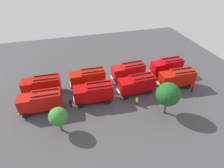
{
  "coord_description": "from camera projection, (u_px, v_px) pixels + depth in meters",
  "views": [
    {
      "loc": [
        7.52,
        27.57,
        22.29
      ],
      "look_at": [
        0.0,
        0.0,
        1.4
      ],
      "focal_mm": 28.38,
      "sensor_mm": 36.0,
      "label": 1
    }
  ],
  "objects": [
    {
      "name": "firefighter_0",
      "position": [
        70.0,
        103.0,
        31.54
      ],
      "size": [
        0.48,
        0.43,
        1.77
      ],
      "rotation": [
        0.0,
        0.0,
        4.12
      ],
      "color": "black",
      "rests_on": "ground"
    },
    {
      "name": "fire_truck_6",
      "position": [
        94.0,
        92.0,
        32.03
      ],
      "size": [
        7.31,
        3.05,
        3.88
      ],
      "rotation": [
        0.0,
        0.0,
        -0.05
      ],
      "color": "#B50606",
      "rests_on": "ground"
    },
    {
      "name": "firefighter_2",
      "position": [
        137.0,
        101.0,
        31.94
      ],
      "size": [
        0.32,
        0.46,
        1.64
      ],
      "rotation": [
        0.0,
        0.0,
        0.19
      ],
      "color": "black",
      "rests_on": "ground"
    },
    {
      "name": "tree_1",
      "position": [
        58.0,
        117.0,
        26.09
      ],
      "size": [
        2.87,
        2.87,
        4.45
      ],
      "color": "brown",
      "rests_on": "ground"
    },
    {
      "name": "fire_truck_4",
      "position": [
        177.0,
        78.0,
        35.8
      ],
      "size": [
        7.29,
        2.97,
        3.88
      ],
      "rotation": [
        0.0,
        0.0,
        -0.04
      ],
      "color": "#AF1205",
      "rests_on": "ground"
    },
    {
      "name": "fire_truck_2",
      "position": [
        88.0,
        78.0,
        35.87
      ],
      "size": [
        7.23,
        2.83,
        3.88
      ],
      "rotation": [
        0.0,
        0.0,
        -0.01
      ],
      "color": "#AD1406",
      "rests_on": "ground"
    },
    {
      "name": "fire_truck_7",
      "position": [
        41.0,
        101.0,
        30.14
      ],
      "size": [
        7.25,
        2.88,
        3.88
      ],
      "rotation": [
        0.0,
        0.0,
        -0.02
      ],
      "color": "#B3100A",
      "rests_on": "ground"
    },
    {
      "name": "fire_truck_5",
      "position": [
        137.0,
        84.0,
        34.11
      ],
      "size": [
        7.3,
        3.01,
        3.88
      ],
      "rotation": [
        0.0,
        0.0,
        0.04
      ],
      "color": "#BB0408",
      "rests_on": "ground"
    },
    {
      "name": "ground_plane",
      "position": [
        112.0,
        90.0,
        36.22
      ],
      "size": [
        63.13,
        63.13,
        0.0
      ],
      "primitive_type": "plane",
      "color": "#423F44"
    },
    {
      "name": "fire_truck_0",
      "position": [
        167.0,
        66.0,
        39.53
      ],
      "size": [
        7.29,
        2.98,
        3.88
      ],
      "rotation": [
        0.0,
        0.0,
        0.04
      ],
      "color": "#B9040C",
      "rests_on": "ground"
    },
    {
      "name": "fire_truck_3",
      "position": [
        42.0,
        85.0,
        33.86
      ],
      "size": [
        7.28,
        2.95,
        3.88
      ],
      "rotation": [
        0.0,
        0.0,
        -0.03
      ],
      "color": "#AC0D08",
      "rests_on": "ground"
    },
    {
      "name": "tree_0",
      "position": [
        168.0,
        94.0,
        28.57
      ],
      "size": [
        3.91,
        3.91,
        6.06
      ],
      "color": "brown",
      "rests_on": "ground"
    },
    {
      "name": "fire_truck_1",
      "position": [
        128.0,
        71.0,
        37.9
      ],
      "size": [
        7.3,
        3.01,
        3.88
      ],
      "rotation": [
        0.0,
        0.0,
        0.04
      ],
      "color": "#AA0F0E",
      "rests_on": "ground"
    },
    {
      "name": "firefighter_1",
      "position": [
        193.0,
        88.0,
        35.06
      ],
      "size": [
        0.28,
        0.44,
        1.66
      ],
      "rotation": [
        0.0,
        0.0,
        3.23
      ],
      "color": "black",
      "rests_on": "ground"
    },
    {
      "name": "firefighter_3",
      "position": [
        156.0,
        66.0,
        42.08
      ],
      "size": [
        0.47,
        0.33,
        1.66
      ],
      "rotation": [
        0.0,
        0.0,
        4.47
      ],
      "color": "black",
      "rests_on": "ground"
    },
    {
      "name": "traffic_cone_0",
      "position": [
        179.0,
        77.0,
        39.51
      ],
      "size": [
        0.45,
        0.45,
        0.64
      ],
      "primitive_type": "cone",
      "color": "#F2600C",
      "rests_on": "ground"
    }
  ]
}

